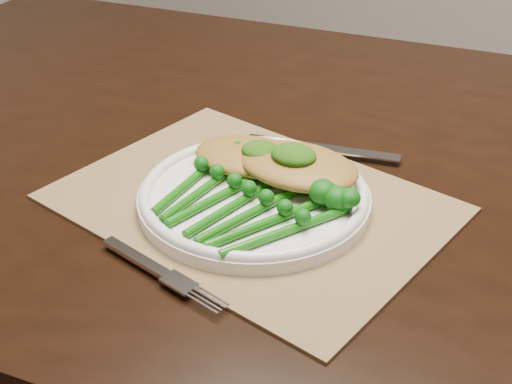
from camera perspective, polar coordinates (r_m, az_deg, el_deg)
The scene contains 10 objects.
dining_table at distance 1.12m, azimuth 5.06°, elevation -14.08°, with size 1.72×1.14×0.75m.
placemat at distance 0.79m, azimuth -0.41°, elevation -0.88°, with size 0.41×0.30×0.00m, color olive.
dinner_plate at distance 0.78m, azimuth -0.15°, elevation -0.30°, with size 0.26×0.26×0.02m.
knife at distance 0.90m, azimuth 4.17°, elevation 3.68°, with size 0.19×0.06×0.01m.
fork at distance 0.68m, azimuth -6.93°, elevation -6.79°, with size 0.16×0.04×0.00m.
chicken_fillet_left at distance 0.82m, azimuth -0.52°, elevation 2.88°, with size 0.13×0.09×0.03m, color #A77830.
chicken_fillet_right at distance 0.79m, azimuth 3.36°, elevation 2.12°, with size 0.14×0.10×0.03m, color #A77830.
pesto_dollop_left at distance 0.81m, azimuth 0.41°, elevation 3.33°, with size 0.05×0.04×0.02m, color #174009.
pesto_dollop_right at distance 0.78m, azimuth 3.03°, elevation 2.98°, with size 0.05×0.04×0.02m, color #174009.
broccolini_bundle at distance 0.75m, azimuth -1.68°, elevation -1.00°, with size 0.21×0.22×0.04m.
Camera 1 is at (0.32, -0.77, 1.18)m, focal length 50.00 mm.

